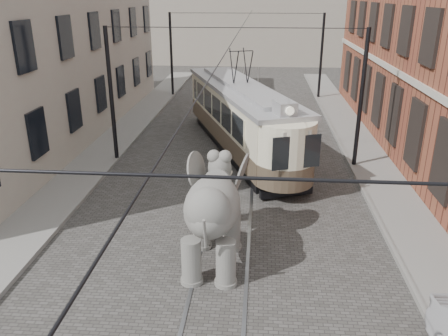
# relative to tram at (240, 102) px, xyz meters

# --- Properties ---
(ground) EXTENTS (120.00, 120.00, 0.00)m
(ground) POSITION_rel_tram_xyz_m (-0.01, -8.08, -2.41)
(ground) COLOR #474442
(tram_rails) EXTENTS (1.54, 80.00, 0.02)m
(tram_rails) POSITION_rel_tram_xyz_m (-0.01, -8.08, -2.40)
(tram_rails) COLOR slate
(tram_rails) RESTS_ON ground
(sidewalk_right) EXTENTS (2.00, 60.00, 0.15)m
(sidewalk_right) POSITION_rel_tram_xyz_m (5.99, -8.08, -2.34)
(sidewalk_right) COLOR slate
(sidewalk_right) RESTS_ON ground
(sidewalk_left) EXTENTS (2.00, 60.00, 0.15)m
(sidewalk_left) POSITION_rel_tram_xyz_m (-6.51, -8.08, -2.34)
(sidewalk_left) COLOR slate
(sidewalk_left) RESTS_ON ground
(stucco_building) EXTENTS (7.00, 24.00, 10.00)m
(stucco_building) POSITION_rel_tram_xyz_m (-11.01, 1.92, 2.59)
(stucco_building) COLOR gray
(stucco_building) RESTS_ON ground
(catenary) EXTENTS (11.00, 30.20, 6.00)m
(catenary) POSITION_rel_tram_xyz_m (-0.21, -3.08, 0.59)
(catenary) COLOR black
(catenary) RESTS_ON ground
(tram) EXTENTS (6.50, 12.27, 4.82)m
(tram) POSITION_rel_tram_xyz_m (0.00, 0.00, 0.00)
(tram) COLOR beige
(tram) RESTS_ON ground
(elephant) EXTENTS (2.67, 4.73, 2.87)m
(elephant) POSITION_rel_tram_xyz_m (-0.28, -10.25, -0.98)
(elephant) COLOR slate
(elephant) RESTS_ON ground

